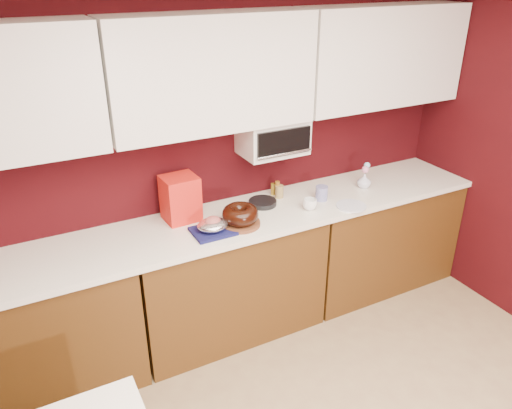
{
  "coord_description": "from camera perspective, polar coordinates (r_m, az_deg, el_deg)",
  "views": [
    {
      "loc": [
        -1.19,
        -0.78,
        2.45
      ],
      "look_at": [
        0.18,
        1.84,
        1.02
      ],
      "focal_mm": 35.0,
      "sensor_mm": 36.0,
      "label": 1
    }
  ],
  "objects": [
    {
      "name": "wall_back",
      "position": [
        3.47,
        -5.83,
        5.42
      ],
      "size": [
        4.0,
        0.02,
        2.5
      ],
      "primitive_type": "cube",
      "color": "#33070A",
      "rests_on": "floor"
    },
    {
      "name": "base_cabinet_left",
      "position": [
        3.39,
        -24.9,
        -13.62
      ],
      "size": [
        1.31,
        0.58,
        0.86
      ],
      "primitive_type": "cube",
      "color": "#4C2E0F",
      "rests_on": "floor"
    },
    {
      "name": "base_cabinet_center",
      "position": [
        3.59,
        -3.35,
        -8.47
      ],
      "size": [
        1.31,
        0.58,
        0.86
      ],
      "primitive_type": "cube",
      "color": "#4C2E0F",
      "rests_on": "floor"
    },
    {
      "name": "base_cabinet_right",
      "position": [
        4.23,
        13.33,
        -3.53
      ],
      "size": [
        1.31,
        0.58,
        0.86
      ],
      "primitive_type": "cube",
      "color": "#4C2E0F",
      "rests_on": "floor"
    },
    {
      "name": "countertop",
      "position": [
        3.36,
        -3.54,
        -2.12
      ],
      "size": [
        4.0,
        0.62,
        0.04
      ],
      "primitive_type": "cube",
      "color": "white",
      "rests_on": "base_cabinet_center"
    },
    {
      "name": "upper_cabinet_center",
      "position": [
        3.16,
        -5.15,
        14.74
      ],
      "size": [
        1.31,
        0.33,
        0.7
      ],
      "primitive_type": "cube",
      "color": "white",
      "rests_on": "wall_back"
    },
    {
      "name": "upper_cabinet_right",
      "position": [
        3.87,
        14.1,
        16.12
      ],
      "size": [
        1.31,
        0.33,
        0.7
      ],
      "primitive_type": "cube",
      "color": "white",
      "rests_on": "wall_back"
    },
    {
      "name": "toaster_oven",
      "position": [
        3.49,
        1.89,
        7.83
      ],
      "size": [
        0.45,
        0.3,
        0.25
      ],
      "primitive_type": "cube",
      "color": "white",
      "rests_on": "upper_cabinet_center"
    },
    {
      "name": "toaster_oven_door",
      "position": [
        3.36,
        3.24,
        7.08
      ],
      "size": [
        0.4,
        0.02,
        0.18
      ],
      "primitive_type": "cube",
      "color": "black",
      "rests_on": "toaster_oven"
    },
    {
      "name": "toaster_oven_handle",
      "position": [
        3.37,
        3.34,
        5.8
      ],
      "size": [
        0.42,
        0.02,
        0.02
      ],
      "primitive_type": "cylinder",
      "rotation": [
        0.0,
        1.57,
        0.0
      ],
      "color": "silver",
      "rests_on": "toaster_oven"
    },
    {
      "name": "cake_base",
      "position": [
        3.28,
        -1.8,
        -2.18
      ],
      "size": [
        0.31,
        0.31,
        0.02
      ],
      "primitive_type": "cylinder",
      "rotation": [
        0.0,
        0.0,
        -0.22
      ],
      "color": "brown",
      "rests_on": "countertop"
    },
    {
      "name": "bundt_cake",
      "position": [
        3.25,
        -1.82,
        -1.12
      ],
      "size": [
        0.24,
        0.24,
        0.1
      ],
      "primitive_type": "torus",
      "rotation": [
        0.0,
        0.0,
        -0.01
      ],
      "color": "black",
      "rests_on": "cake_base"
    },
    {
      "name": "navy_towel",
      "position": [
        3.2,
        -4.95,
        -3.05
      ],
      "size": [
        0.26,
        0.22,
        0.02
      ],
      "primitive_type": "cube",
      "rotation": [
        0.0,
        0.0,
        0.0
      ],
      "color": "#121447",
      "rests_on": "countertop"
    },
    {
      "name": "foil_ham_nest",
      "position": [
        3.18,
        -4.98,
        -2.35
      ],
      "size": [
        0.2,
        0.17,
        0.07
      ],
      "primitive_type": "ellipsoid",
      "rotation": [
        0.0,
        0.0,
        0.01
      ],
      "color": "silver",
      "rests_on": "navy_towel"
    },
    {
      "name": "roasted_ham",
      "position": [
        3.17,
        -5.0,
        -1.95
      ],
      "size": [
        0.12,
        0.11,
        0.07
      ],
      "primitive_type": "ellipsoid",
      "rotation": [
        0.0,
        0.0,
        0.19
      ],
      "color": "#B35651",
      "rests_on": "foil_ham_nest"
    },
    {
      "name": "pandoro_box",
      "position": [
        3.34,
        -8.64,
        0.71
      ],
      "size": [
        0.24,
        0.22,
        0.31
      ],
      "primitive_type": "cube",
      "rotation": [
        0.0,
        0.0,
        0.06
      ],
      "color": "#B40C1C",
      "rests_on": "countertop"
    },
    {
      "name": "dark_pan",
      "position": [
        3.55,
        0.76,
        0.23
      ],
      "size": [
        0.22,
        0.22,
        0.03
      ],
      "primitive_type": "cylinder",
      "rotation": [
        0.0,
        0.0,
        -0.11
      ],
      "color": "black",
      "rests_on": "countertop"
    },
    {
      "name": "coffee_mug",
      "position": [
        3.49,
        6.18,
        0.13
      ],
      "size": [
        0.11,
        0.11,
        0.1
      ],
      "primitive_type": "imported",
      "rotation": [
        0.0,
        0.0,
        0.28
      ],
      "color": "white",
      "rests_on": "countertop"
    },
    {
      "name": "blue_jar",
      "position": [
        3.65,
        7.5,
        1.3
      ],
      "size": [
        0.11,
        0.11,
        0.11
      ],
      "primitive_type": "cylinder",
      "rotation": [
        0.0,
        0.0,
        -0.36
      ],
      "color": "navy",
      "rests_on": "countertop"
    },
    {
      "name": "flower_vase",
      "position": [
        3.91,
        12.27,
        2.76
      ],
      "size": [
        0.09,
        0.09,
        0.12
      ],
      "primitive_type": "imported",
      "rotation": [
        0.0,
        0.0,
        0.12
      ],
      "color": "silver",
      "rests_on": "countertop"
    },
    {
      "name": "flower_pink",
      "position": [
        3.87,
        12.39,
        3.93
      ],
      "size": [
        0.05,
        0.05,
        0.05
      ],
      "primitive_type": "sphere",
      "color": "pink",
      "rests_on": "flower_vase"
    },
    {
      "name": "flower_blue",
      "position": [
        3.9,
        12.57,
        4.4
      ],
      "size": [
        0.05,
        0.05,
        0.05
      ],
      "primitive_type": "sphere",
      "color": "#91CDE9",
      "rests_on": "flower_vase"
    },
    {
      "name": "china_plate",
      "position": [
        3.6,
        10.83,
        -0.16
      ],
      "size": [
        0.24,
        0.24,
        0.01
      ],
      "primitive_type": "cylinder",
      "rotation": [
        0.0,
        0.0,
        0.15
      ],
      "color": "white",
      "rests_on": "countertop"
    },
    {
      "name": "amber_bottle",
      "position": [
        3.7,
        1.94,
        1.75
      ],
      "size": [
        0.04,
        0.04,
        0.09
      ],
      "primitive_type": "cylinder",
      "rotation": [
        0.0,
        0.0,
        0.34
      ],
      "color": "olive",
      "rests_on": "countertop"
    },
    {
      "name": "paper_cup",
      "position": [
        3.66,
        2.66,
        1.5
      ],
      "size": [
        0.07,
        0.07,
        0.09
      ],
      "primitive_type": "cylinder",
      "rotation": [
        0.0,
        0.0,
        0.19
      ],
      "color": "olive",
      "rests_on": "countertop"
    },
    {
      "name": "amber_bottle_tall",
      "position": [
        3.67,
        2.45,
        1.77
      ],
      "size": [
        0.04,
        0.04,
        0.12
      ],
      "primitive_type": "cylinder",
      "rotation": [
        0.0,
        0.0,
        0.34
      ],
      "color": "brown",
      "rests_on": "countertop"
    }
  ]
}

